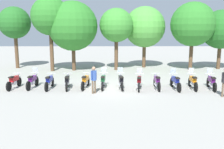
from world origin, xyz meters
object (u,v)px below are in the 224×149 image
(motorcycle_5, at_px, (103,81))
(tree_6, at_px, (221,30))
(motorcycle_11, at_px, (211,82))
(tree_2, at_px, (73,26))
(person_0, at_px, (94,78))
(tree_4, at_px, (145,27))
(tree_1, at_px, (50,16))
(motorcycle_4, at_px, (85,81))
(motorcycle_6, at_px, (121,81))
(motorcycle_10, at_px, (193,81))
(tree_0, at_px, (15,23))
(motorcycle_0, at_px, (14,81))
(motorcycle_7, at_px, (139,82))
(tree_5, at_px, (193,24))
(motorcycle_8, at_px, (157,82))
(motorcycle_9, at_px, (175,82))
(motorcycle_1, at_px, (33,81))
(tree_3, at_px, (116,26))
(motorcycle_3, at_px, (67,81))
(motorcycle_2, at_px, (49,81))

(motorcycle_5, height_order, tree_6, tree_6)
(motorcycle_11, xyz_separation_m, tree_2, (-10.46, 7.71, 3.77))
(person_0, height_order, tree_4, tree_4)
(tree_1, relative_size, tree_2, 1.05)
(motorcycle_4, relative_size, motorcycle_6, 1.00)
(motorcycle_4, distance_m, motorcycle_10, 7.38)
(person_0, height_order, tree_0, tree_0)
(motorcycle_0, xyz_separation_m, tree_2, (3.06, 7.37, 3.78))
(motorcycle_0, xyz_separation_m, motorcycle_7, (8.61, -0.27, 0.01))
(tree_0, height_order, tree_5, tree_5)
(motorcycle_0, bearing_deg, motorcycle_8, -86.50)
(tree_2, distance_m, tree_6, 14.61)
(motorcycle_11, xyz_separation_m, tree_5, (1.03, 7.77, 3.93))
(motorcycle_0, bearing_deg, motorcycle_9, -87.25)
(motorcycle_1, relative_size, tree_5, 0.33)
(motorcycle_6, bearing_deg, motorcycle_11, -96.39)
(motorcycle_8, distance_m, person_0, 4.44)
(tree_2, xyz_separation_m, tree_6, (14.58, 0.81, -0.33))
(tree_6, bearing_deg, person_0, -141.53)
(motorcycle_7, relative_size, motorcycle_9, 1.00)
(motorcycle_1, distance_m, motorcycle_4, 3.69)
(motorcycle_4, distance_m, tree_0, 12.58)
(motorcycle_6, distance_m, motorcycle_7, 1.26)
(motorcycle_10, distance_m, tree_6, 10.53)
(tree_3, bearing_deg, motorcycle_11, -51.77)
(motorcycle_1, bearing_deg, motorcycle_7, -89.46)
(motorcycle_5, relative_size, tree_1, 0.31)
(motorcycle_3, distance_m, tree_4, 11.95)
(motorcycle_0, distance_m, motorcycle_3, 3.68)
(person_0, height_order, tree_3, tree_3)
(motorcycle_1, distance_m, motorcycle_5, 4.92)
(motorcycle_1, height_order, motorcycle_8, motorcycle_1)
(motorcycle_0, xyz_separation_m, motorcycle_11, (13.52, -0.34, 0.01))
(tree_5, bearing_deg, motorcycle_9, -114.21)
(tree_6, bearing_deg, motorcycle_8, -133.09)
(motorcycle_5, bearing_deg, motorcycle_8, -90.84)
(motorcycle_10, height_order, tree_6, tree_6)
(tree_1, bearing_deg, motorcycle_3, -69.55)
(motorcycle_8, bearing_deg, tree_3, 18.42)
(motorcycle_8, relative_size, tree_1, 0.31)
(motorcycle_3, relative_size, motorcycle_4, 1.00)
(motorcycle_1, distance_m, motorcycle_2, 1.25)
(motorcycle_6, bearing_deg, tree_4, -20.38)
(motorcycle_2, bearing_deg, motorcycle_7, -90.52)
(motorcycle_1, relative_size, tree_6, 0.37)
(tree_1, bearing_deg, motorcycle_10, -32.79)
(motorcycle_11, relative_size, tree_2, 0.33)
(motorcycle_0, xyz_separation_m, motorcycle_5, (6.14, 0.04, 0.01))
(motorcycle_11, bearing_deg, motorcycle_0, 95.32)
(motorcycle_11, height_order, tree_4, tree_4)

